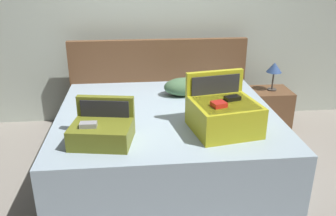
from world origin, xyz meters
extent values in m
plane|color=gray|center=(0.00, 0.00, 0.00)|extent=(12.00, 12.00, 0.00)
cube|color=#B7C1B2|center=(0.00, 1.65, 1.30)|extent=(8.00, 0.10, 2.60)
cube|color=#99ADBC|center=(0.00, 0.40, 0.28)|extent=(2.06, 1.90, 0.57)
cube|color=brown|center=(0.00, 1.39, 0.53)|extent=(2.10, 0.08, 1.06)
cube|color=gold|center=(0.45, -0.07, 0.69)|extent=(0.59, 0.54, 0.26)
cube|color=#28282D|center=(0.45, -0.07, 0.73)|extent=(0.52, 0.48, 0.18)
cube|color=#B21E19|center=(0.37, -0.14, 0.84)|extent=(0.13, 0.13, 0.04)
cube|color=black|center=(0.51, -0.01, 0.84)|extent=(0.14, 0.11, 0.04)
cube|color=gold|center=(0.40, 0.18, 0.79)|extent=(0.52, 0.14, 0.46)
cube|color=#28282D|center=(0.41, 0.15, 0.79)|extent=(0.44, 0.09, 0.39)
cube|color=olive|center=(-0.57, -0.19, 0.65)|extent=(0.51, 0.40, 0.16)
cube|color=#28282D|center=(-0.57, -0.19, 0.67)|extent=(0.45, 0.35, 0.11)
cube|color=#99999E|center=(-0.66, -0.21, 0.74)|extent=(0.13, 0.08, 0.04)
cube|color=olive|center=(-0.54, 0.00, 0.73)|extent=(0.47, 0.14, 0.33)
cube|color=#28282D|center=(-0.54, -0.03, 0.73)|extent=(0.39, 0.08, 0.28)
ellipsoid|color=#4C724C|center=(0.22, 0.85, 0.66)|extent=(0.43, 0.28, 0.19)
cube|color=brown|center=(1.31, 1.10, 0.25)|extent=(0.44, 0.40, 0.50)
cylinder|color=#3F3833|center=(1.31, 1.10, 0.51)|extent=(0.11, 0.11, 0.01)
cylinder|color=#4C443D|center=(1.31, 1.10, 0.62)|extent=(0.02, 0.02, 0.20)
cone|color=navy|center=(1.31, 1.10, 0.78)|extent=(0.17, 0.17, 0.11)
camera|label=1|loc=(-0.29, -2.71, 1.88)|focal=37.99mm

